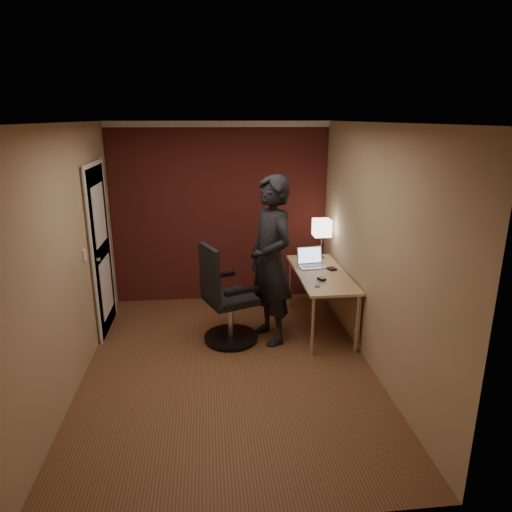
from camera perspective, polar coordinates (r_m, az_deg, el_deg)
name	(u,v)px	position (r m, az deg, el deg)	size (l,w,h in m)	color
room	(200,212)	(5.98, -6.99, 5.49)	(4.00, 4.00, 4.00)	brown
desk	(326,282)	(5.69, 8.79, -3.22)	(0.60, 1.50, 0.73)	tan
desk_lamp	(322,228)	(6.06, 8.23, 3.45)	(0.22, 0.22, 0.54)	silver
laptop	(311,261)	(5.84, 6.90, -0.60)	(0.36, 0.30, 0.23)	silver
mouse	(322,279)	(5.36, 8.19, -2.85)	(0.06, 0.10, 0.03)	black
phone	(318,285)	(5.19, 7.70, -3.63)	(0.06, 0.12, 0.01)	black
wallet	(332,269)	(5.74, 9.44, -1.59)	(0.09, 0.11, 0.02)	black
office_chair	(224,301)	(5.29, -3.96, -5.65)	(0.68, 0.74, 1.17)	black
person	(271,261)	(5.20, 1.87, -0.62)	(0.71, 0.47, 1.95)	black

